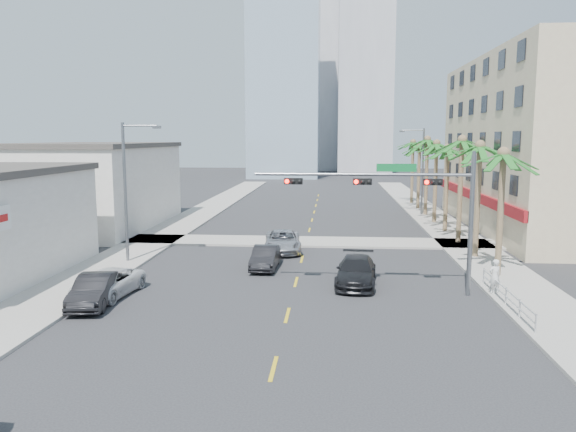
% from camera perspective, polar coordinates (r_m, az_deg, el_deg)
% --- Properties ---
extents(ground, '(260.00, 260.00, 0.00)m').
position_cam_1_polar(ground, '(22.27, -0.93, -13.23)').
color(ground, '#262628').
rests_on(ground, ground).
extents(sidewalk_right, '(4.00, 120.00, 0.15)m').
position_cam_1_polar(sidewalk_right, '(42.63, 18.08, -3.22)').
color(sidewalk_right, gray).
rests_on(sidewalk_right, ground).
extents(sidewalk_left, '(4.00, 120.00, 0.15)m').
position_cam_1_polar(sidewalk_left, '(43.75, -14.19, -2.79)').
color(sidewalk_left, gray).
rests_on(sidewalk_left, ground).
extents(sidewalk_cross, '(80.00, 4.00, 0.15)m').
position_cam_1_polar(sidewalk_cross, '(43.45, 1.86, -2.62)').
color(sidewalk_cross, gray).
rests_on(sidewalk_cross, ground).
extents(building_right, '(15.25, 28.00, 15.00)m').
position_cam_1_polar(building_right, '(54.47, 26.30, 6.56)').
color(building_right, '#C5AE8B').
rests_on(building_right, ground).
extents(building_left_far, '(11.00, 18.00, 7.20)m').
position_cam_1_polar(building_left_far, '(53.40, -19.21, 2.74)').
color(building_left_far, beige).
rests_on(building_left_far, ground).
extents(tower_far_left, '(14.00, 14.00, 48.00)m').
position_cam_1_polar(tower_far_left, '(117.19, -0.37, 15.78)').
color(tower_far_left, '#99B2C6').
rests_on(tower_far_left, ground).
extents(tower_far_right, '(12.00, 12.00, 60.00)m').
position_cam_1_polar(tower_far_right, '(132.68, 7.91, 17.41)').
color(tower_far_right, '#ADADB2').
rests_on(tower_far_right, ground).
extents(tower_far_center, '(16.00, 16.00, 42.00)m').
position_cam_1_polar(tower_far_center, '(146.33, 2.68, 13.03)').
color(tower_far_center, '#ADADB2').
rests_on(tower_far_center, ground).
extents(traffic_signal_mast, '(11.12, 0.54, 7.20)m').
position_cam_1_polar(traffic_signal_mast, '(29.02, 12.04, 1.88)').
color(traffic_signal_mast, slate).
rests_on(traffic_signal_mast, ground).
extents(palm_tree_0, '(4.80, 4.80, 7.80)m').
position_cam_1_polar(palm_tree_0, '(34.06, 21.05, 5.81)').
color(palm_tree_0, brown).
rests_on(palm_tree_0, ground).
extents(palm_tree_1, '(4.80, 4.80, 8.16)m').
position_cam_1_polar(palm_tree_1, '(39.07, 18.93, 6.63)').
color(palm_tree_1, brown).
rests_on(palm_tree_1, ground).
extents(palm_tree_2, '(4.80, 4.80, 8.52)m').
position_cam_1_polar(palm_tree_2, '(44.12, 17.28, 7.25)').
color(palm_tree_2, brown).
rests_on(palm_tree_2, ground).
extents(palm_tree_3, '(4.80, 4.80, 7.80)m').
position_cam_1_polar(palm_tree_3, '(49.22, 15.93, 6.53)').
color(palm_tree_3, brown).
rests_on(palm_tree_3, ground).
extents(palm_tree_4, '(4.80, 4.80, 8.16)m').
position_cam_1_polar(palm_tree_4, '(54.33, 14.87, 7.04)').
color(palm_tree_4, brown).
rests_on(palm_tree_4, ground).
extents(palm_tree_5, '(4.80, 4.80, 8.52)m').
position_cam_1_polar(palm_tree_5, '(59.45, 13.99, 7.46)').
color(palm_tree_5, brown).
rests_on(palm_tree_5, ground).
extents(palm_tree_6, '(4.80, 4.80, 7.80)m').
position_cam_1_polar(palm_tree_6, '(64.59, 13.22, 6.89)').
color(palm_tree_6, brown).
rests_on(palm_tree_6, ground).
extents(palm_tree_7, '(4.80, 4.80, 8.16)m').
position_cam_1_polar(palm_tree_7, '(69.73, 12.60, 7.26)').
color(palm_tree_7, brown).
rests_on(palm_tree_7, ground).
extents(streetlight_left, '(2.55, 0.25, 9.00)m').
position_cam_1_polar(streetlight_left, '(37.15, -15.95, 3.03)').
color(streetlight_left, slate).
rests_on(streetlight_left, ground).
extents(streetlight_right, '(2.55, 0.25, 9.00)m').
position_cam_1_polar(streetlight_right, '(59.43, 13.33, 4.86)').
color(streetlight_right, slate).
rests_on(streetlight_right, ground).
extents(guardrail, '(0.08, 8.08, 1.00)m').
position_cam_1_polar(guardrail, '(28.88, 21.28, -7.39)').
color(guardrail, silver).
rests_on(guardrail, ground).
extents(car_parked_mid, '(2.18, 4.72, 1.50)m').
position_cam_1_polar(car_parked_mid, '(28.83, -19.05, -7.15)').
color(car_parked_mid, black).
rests_on(car_parked_mid, ground).
extents(car_parked_far, '(2.81, 5.07, 1.34)m').
position_cam_1_polar(car_parked_far, '(30.22, -17.88, -6.56)').
color(car_parked_far, silver).
rests_on(car_parked_far, ground).
extents(car_lane_left, '(1.53, 4.23, 1.39)m').
position_cam_1_polar(car_lane_left, '(34.83, -2.33, -4.24)').
color(car_lane_left, black).
rests_on(car_lane_left, ground).
extents(car_lane_center, '(3.01, 5.60, 1.49)m').
position_cam_1_polar(car_lane_center, '(39.91, -0.54, -2.58)').
color(car_lane_center, '#B1B0B5').
rests_on(car_lane_center, ground).
extents(car_lane_right, '(2.56, 5.39, 1.52)m').
position_cam_1_polar(car_lane_right, '(31.27, 6.95, -5.58)').
color(car_lane_right, black).
rests_on(car_lane_right, ground).
extents(pedestrian, '(0.74, 0.60, 1.78)m').
position_cam_1_polar(pedestrian, '(30.64, 20.26, -5.77)').
color(pedestrian, silver).
rests_on(pedestrian, sidewalk_right).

